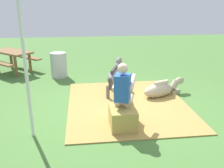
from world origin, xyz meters
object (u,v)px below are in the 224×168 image
Objects in this scene: person_seated at (124,91)px; tent_pole_left at (26,74)px; water_barrel at (59,65)px; picnic_bench at (12,56)px; hay_bale at (123,118)px; pony_standing at (115,75)px; pony_lying at (161,89)px.

tent_pole_left is at bearing 98.32° from person_seated.
water_barrel reaches higher than picnic_bench.
tent_pole_left is (-0.10, 1.72, 1.00)m from hay_bale.
tent_pole_left is (-0.26, 1.76, 0.50)m from person_seated.
person_seated reaches higher than water_barrel.
pony_standing is 0.54× the size of tent_pole_left.
water_barrel is (2.09, 2.80, 0.21)m from pony_lying.
water_barrel is (1.80, 1.60, -0.12)m from pony_standing.
person_seated is (0.15, -0.04, 0.50)m from hay_bale.
person_seated reaches higher than hay_bale.
hay_bale is 5.44m from picnic_bench.
tent_pole_left is 4.79m from picnic_bench.
tent_pole_left reaches higher than hay_bale.
pony_standing is at bearing -42.92° from tent_pole_left.
pony_lying is at bearing -103.52° from pony_standing.
hay_bale is at bearing 177.26° from pony_standing.
water_barrel is (3.64, 1.51, 0.19)m from hay_bale.
hay_bale is 0.48× the size of pony_lying.
pony_standing is (1.68, -0.05, -0.18)m from person_seated.
water_barrel is 1.82m from picnic_bench.
hay_bale is 0.52m from person_seated.
pony_standing is 0.97× the size of pony_lying.
person_seated is 1.61× the size of water_barrel.
water_barrel is at bearing -115.99° from picnic_bench.
person_seated reaches higher than pony_lying.
hay_bale is at bearing -86.55° from tent_pole_left.
water_barrel is at bearing 41.57° from pony_standing.
picnic_bench reaches higher than hay_bale.
pony_standing is 4.14m from picnic_bench.
pony_standing reaches higher than hay_bale.
pony_standing is 1.60× the size of water_barrel.
tent_pole_left is at bearing 93.45° from hay_bale.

